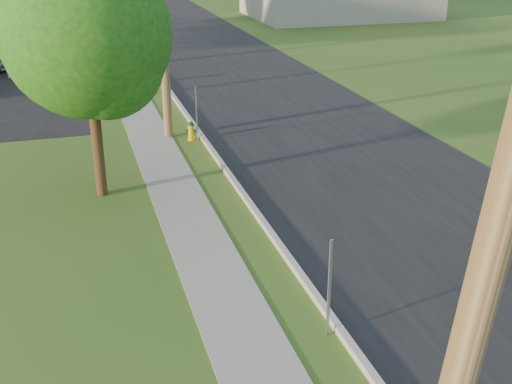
# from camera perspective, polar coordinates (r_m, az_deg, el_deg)

# --- Properties ---
(road) EXTENTS (8.00, 120.00, 0.02)m
(road) POSITION_cam_1_polar(r_m,az_deg,el_deg) (18.56, 11.64, -0.12)
(road) COLOR black
(road) RESTS_ON ground
(curb) EXTENTS (0.15, 120.00, 0.15)m
(curb) POSITION_cam_1_polar(r_m,az_deg,el_deg) (17.11, -0.30, -1.41)
(curb) COLOR #A5A196
(curb) RESTS_ON ground
(sidewalk) EXTENTS (1.50, 120.00, 0.03)m
(sidewalk) POSITION_cam_1_polar(r_m,az_deg,el_deg) (16.77, -6.05, -2.29)
(sidewalk) COLOR gray
(sidewalk) RESTS_ON ground
(utility_pole_near) EXTENTS (1.40, 0.32, 9.48)m
(utility_pole_near) POSITION_cam_1_polar(r_m,az_deg,el_deg) (5.63, 20.70, -2.81)
(utility_pole_near) COLOR brown
(utility_pole_near) RESTS_ON ground
(sign_post_near) EXTENTS (0.05, 0.04, 2.00)m
(sign_post_near) POSITION_cam_1_polar(r_m,az_deg,el_deg) (11.76, 6.53, -8.58)
(sign_post_near) COLOR gray
(sign_post_near) RESTS_ON ground
(sign_post_mid) EXTENTS (0.05, 0.04, 2.00)m
(sign_post_mid) POSITION_cam_1_polar(r_m,az_deg,el_deg) (22.23, -5.30, 6.80)
(sign_post_mid) COLOR gray
(sign_post_mid) RESTS_ON ground
(sign_post_far) EXTENTS (0.05, 0.04, 2.00)m
(sign_post_far) POSITION_cam_1_polar(r_m,az_deg,el_deg) (33.98, -9.55, 12.18)
(sign_post_far) COLOR gray
(sign_post_far) RESTS_ON ground
(tree_verge) EXTENTS (4.43, 4.43, 6.72)m
(tree_verge) POSITION_cam_1_polar(r_m,az_deg,el_deg) (17.41, -14.46, 12.96)
(tree_verge) COLOR #3A2415
(tree_verge) RESTS_ON ground
(hydrant_mid) EXTENTS (0.37, 0.33, 0.71)m
(hydrant_mid) POSITION_cam_1_polar(r_m,az_deg,el_deg) (22.74, -5.79, 5.44)
(hydrant_mid) COLOR #F0B409
(hydrant_mid) RESTS_ON ground
(hydrant_far) EXTENTS (0.41, 0.37, 0.80)m
(hydrant_far) POSITION_cam_1_polar(r_m,az_deg,el_deg) (31.55, -9.03, 10.27)
(hydrant_far) COLOR yellow
(hydrant_far) RESTS_ON ground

